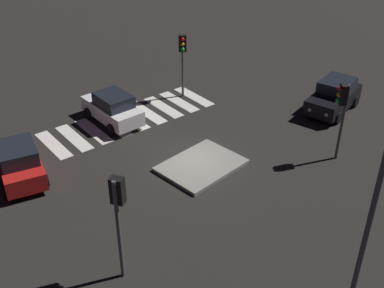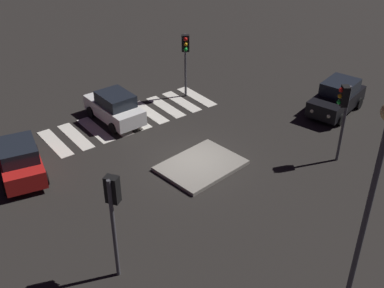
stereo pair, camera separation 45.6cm
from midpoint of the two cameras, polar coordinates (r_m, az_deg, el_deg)
ground_plane at (r=23.08m, az=0.57°, el=-2.13°), size 80.00×80.00×0.00m
traffic_island at (r=22.64m, az=1.67°, el=-2.60°), size 4.09×3.26×0.18m
car_white at (r=26.57m, az=-8.75°, el=4.36°), size 1.97×4.03×1.73m
car_black at (r=28.56m, az=17.41°, el=5.34°), size 4.46×2.75×1.83m
car_red at (r=22.97m, az=-19.39°, el=-1.72°), size 2.53×4.30×1.78m
traffic_light_south at (r=28.26m, az=-0.31°, el=11.09°), size 0.54×0.53×3.91m
traffic_light_west at (r=22.88m, az=18.20°, el=4.42°), size 0.53×0.54×3.91m
traffic_light_north at (r=15.67m, az=-8.57°, el=-6.94°), size 0.53×0.54×4.07m
street_lamp at (r=14.31m, az=21.97°, el=-3.67°), size 0.56×0.56×7.33m
crosswalk_near at (r=27.13m, az=-6.71°, el=3.13°), size 9.90×3.20×0.02m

